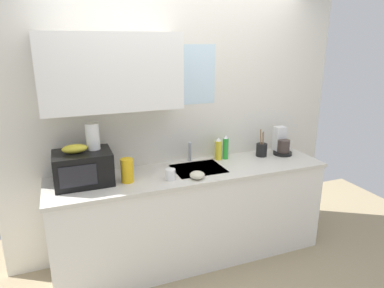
% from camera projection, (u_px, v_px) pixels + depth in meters
% --- Properties ---
extents(kitchen_wall_assembly, '(3.31, 0.42, 2.50)m').
position_uv_depth(kitchen_wall_assembly, '(167.00, 115.00, 3.23)').
color(kitchen_wall_assembly, silver).
rests_on(kitchen_wall_assembly, ground).
extents(counter_unit, '(2.54, 0.63, 0.90)m').
position_uv_depth(counter_unit, '(192.00, 214.00, 3.27)').
color(counter_unit, white).
rests_on(counter_unit, ground).
extents(sink_faucet, '(0.03, 0.03, 0.19)m').
position_uv_depth(sink_faucet, '(190.00, 152.00, 3.35)').
color(sink_faucet, '#B2B5BA').
rests_on(sink_faucet, counter_unit).
extents(microwave, '(0.46, 0.35, 0.27)m').
position_uv_depth(microwave, '(83.00, 168.00, 2.82)').
color(microwave, black).
rests_on(microwave, counter_unit).
extents(banana_bunch, '(0.20, 0.11, 0.07)m').
position_uv_depth(banana_bunch, '(75.00, 149.00, 2.75)').
color(banana_bunch, gold).
rests_on(banana_bunch, microwave).
extents(paper_towel_roll, '(0.11, 0.11, 0.22)m').
position_uv_depth(paper_towel_roll, '(93.00, 136.00, 2.83)').
color(paper_towel_roll, white).
rests_on(paper_towel_roll, microwave).
extents(coffee_maker, '(0.19, 0.21, 0.28)m').
position_uv_depth(coffee_maker, '(281.00, 144.00, 3.56)').
color(coffee_maker, black).
rests_on(coffee_maker, counter_unit).
extents(dish_soap_bottle_yellow, '(0.07, 0.07, 0.22)m').
position_uv_depth(dish_soap_bottle_yellow, '(218.00, 149.00, 3.39)').
color(dish_soap_bottle_yellow, yellow).
rests_on(dish_soap_bottle_yellow, counter_unit).
extents(dish_soap_bottle_green, '(0.06, 0.06, 0.25)m').
position_uv_depth(dish_soap_bottle_green, '(226.00, 148.00, 3.41)').
color(dish_soap_bottle_green, green).
rests_on(dish_soap_bottle_green, counter_unit).
extents(cereal_canister, '(0.10, 0.10, 0.20)m').
position_uv_depth(cereal_canister, '(127.00, 170.00, 2.86)').
color(cereal_canister, gold).
rests_on(cereal_canister, counter_unit).
extents(mug_white, '(0.08, 0.08, 0.09)m').
position_uv_depth(mug_white, '(170.00, 174.00, 2.91)').
color(mug_white, white).
rests_on(mug_white, counter_unit).
extents(utensil_crock, '(0.11, 0.11, 0.28)m').
position_uv_depth(utensil_crock, '(262.00, 149.00, 3.50)').
color(utensil_crock, black).
rests_on(utensil_crock, counter_unit).
extents(small_bowl, '(0.13, 0.13, 0.06)m').
position_uv_depth(small_bowl, '(197.00, 175.00, 2.94)').
color(small_bowl, beige).
rests_on(small_bowl, counter_unit).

